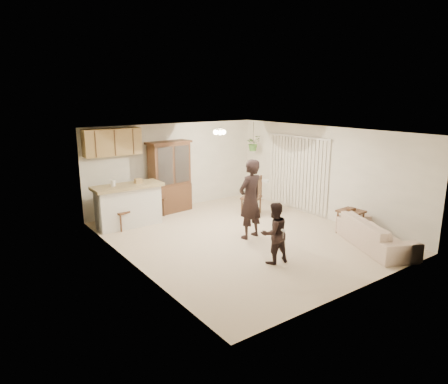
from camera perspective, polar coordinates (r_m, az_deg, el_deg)
floor at (r=9.58m, az=2.60°, el=-6.42°), size 6.50×6.50×0.00m
ceiling at (r=9.04m, az=2.77°, el=8.64°), size 5.50×6.50×0.02m
wall_back at (r=11.90m, az=-7.08°, el=3.70°), size 5.50×0.02×2.50m
wall_front at (r=7.07m, az=19.28°, el=-3.91°), size 5.50×0.02×2.50m
wall_left at (r=7.87m, az=-13.24°, el=-1.72°), size 0.02×6.50×2.50m
wall_right at (r=11.11m, az=13.89°, el=2.70°), size 0.02×6.50×2.50m
breakfast_bar at (r=10.50m, az=-13.46°, el=-2.12°), size 1.60×0.55×1.00m
bar_top at (r=10.36m, az=-13.63°, el=0.80°), size 1.75×0.70×0.08m
upper_cabinets at (r=10.84m, az=-15.65°, el=6.87°), size 1.50×0.34×0.70m
vertical_blinds at (r=11.70m, az=10.39°, el=2.67°), size 0.06×2.30×2.10m
ceiling_fixture at (r=10.12m, az=-0.61°, el=8.63°), size 0.36×0.36×0.20m
hanging_plant at (r=12.40m, az=4.19°, el=6.98°), size 0.43×0.37×0.48m
plant_cord at (r=12.36m, az=4.22°, el=8.47°), size 0.01×0.01×0.65m
sofa at (r=9.47m, az=20.81°, el=-5.24°), size 1.44×2.01×0.73m
adult at (r=9.29m, az=3.76°, el=-1.26°), size 0.72×0.53×1.80m
child at (r=8.01m, az=7.18°, el=-5.51°), size 0.71×0.58×1.35m
china_hutch at (r=11.48m, az=-7.74°, el=2.08°), size 1.34×0.64×2.04m
side_table at (r=10.17m, az=17.58°, el=-4.06°), size 0.56×0.56×0.65m
chair_bar at (r=10.39m, az=-14.40°, el=-3.54°), size 0.57×0.57×1.03m
chair_hutch_left at (r=11.45m, az=-9.12°, el=-1.59°), size 0.68×0.68×1.09m
chair_hutch_right at (r=11.26m, az=3.90°, el=-1.67°), size 0.68×0.68×1.12m
controller_adult at (r=8.89m, az=5.93°, el=1.58°), size 0.08×0.17×0.05m
controller_child at (r=7.76m, az=8.47°, el=-5.47°), size 0.05×0.11×0.03m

